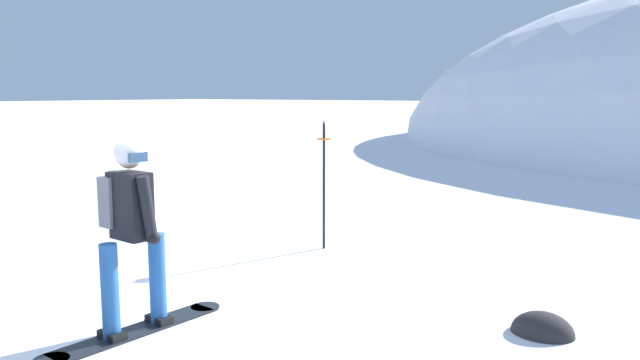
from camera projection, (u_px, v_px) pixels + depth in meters
name	position (u px, v px, depth m)	size (l,w,h in m)	color
ground_plane	(167.00, 315.00, 5.87)	(300.00, 300.00, 0.00)	white
snowboarder_main	(130.00, 230.00, 5.34)	(0.65, 1.83, 1.71)	black
piste_marker_near	(324.00, 175.00, 8.26)	(0.20, 0.20, 1.75)	black
rock_mid	(542.00, 333.00, 5.42)	(0.55, 0.46, 0.38)	#282628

